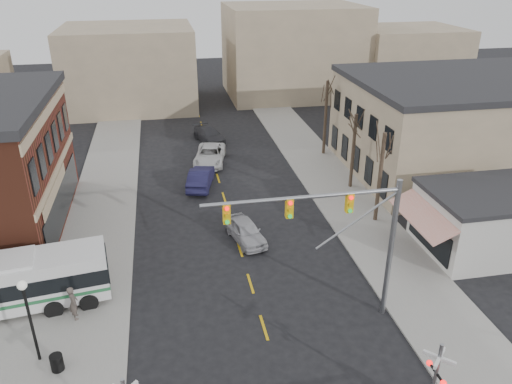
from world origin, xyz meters
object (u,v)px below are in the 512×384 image
Objects in this scene: car_a at (246,231)px; car_c at (210,155)px; rr_crossing_east at (425,384)px; traffic_signal_mast at (343,226)px; pedestrian_far at (85,267)px; car_b at (201,178)px; pedestrian_near at (73,303)px; trash_bin at (57,363)px; car_d at (209,135)px; street_lamp at (27,305)px.

car_c is at bearing 80.22° from car_a.
rr_crossing_east is 16.62m from car_a.
pedestrian_far is at bearing 155.93° from traffic_signal_mast.
car_b is 17.98m from pedestrian_near.
pedestrian_near is at bearing 84.88° from trash_bin.
car_a is (-4.69, 15.90, -1.22)m from rr_crossing_east.
traffic_signal_mast is at bearing 100.87° from rr_crossing_east.
traffic_signal_mast reaches higher than car_a.
rr_crossing_east is at bearing -102.06° from car_d.
traffic_signal_mast is 10.86m from car_a.
car_d is 2.72× the size of pedestrian_far.
traffic_signal_mast is at bearing 120.62° from car_b.
car_a is 2.40× the size of pedestrian_far.
car_c is at bearing 100.32° from rr_crossing_east.
car_d is 2.50× the size of pedestrian_near.
traffic_signal_mast is 4.98× the size of pedestrian_near.
pedestrian_far reaches higher than car_a.
rr_crossing_east is 1.28× the size of car_a.
pedestrian_far is (-13.61, 6.08, -4.70)m from traffic_signal_mast.
street_lamp reaches higher than car_b.
car_b is at bearing -42.96° from pedestrian_near.
traffic_signal_mast reaches higher than car_d.
rr_crossing_east reaches higher than pedestrian_near.
rr_crossing_east reaches higher than trash_bin.
car_a is (-3.38, 9.03, -4.99)m from traffic_signal_mast.
trash_bin is 26.82m from car_c.
trash_bin is 0.17× the size of car_b.
car_b reaches higher than car_a.
car_c is (-5.58, 30.62, -1.17)m from rr_crossing_east.
car_b is (9.53, 18.86, -2.53)m from street_lamp.
car_c is (10.87, 24.06, -2.56)m from street_lamp.
car_a is 9.78m from car_b.
street_lamp reaches higher than trash_bin.
car_a is 10.66m from pedestrian_far.
pedestrian_near is (-13.80, 2.56, -4.62)m from traffic_signal_mast.
street_lamp is at bearing -178.82° from traffic_signal_mast.
rr_crossing_east is 2.83× the size of pedestrian_near.
pedestrian_far reaches higher than car_b.
street_lamp is at bearing -129.52° from pedestrian_far.
car_d is at bearing 96.99° from traffic_signal_mast.
car_d is (-4.98, 36.74, -1.25)m from rr_crossing_east.
street_lamp is 26.53m from car_c.
traffic_signal_mast is 7.94m from rr_crossing_east.
car_b reaches higher than trash_bin.
car_a is at bearing 38.49° from street_lamp.
car_c is (9.88, 24.93, 0.26)m from trash_bin.
pedestrian_near is at bearing -101.84° from car_c.
trash_bin is 0.43× the size of pedestrian_near.
pedestrian_far is (0.53, 7.26, 0.49)m from trash_bin.
pedestrian_far reaches higher than trash_bin.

